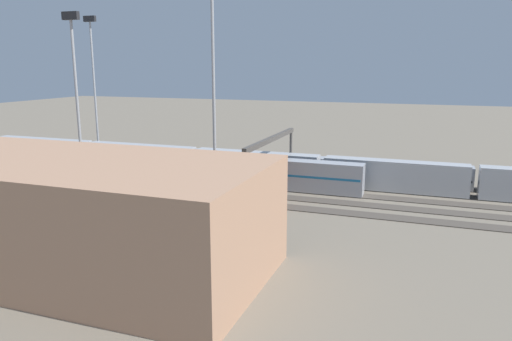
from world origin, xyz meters
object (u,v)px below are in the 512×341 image
object	(u,v)px
light_mast_1	(213,68)
light_mast_3	(76,82)
signal_gantry	(271,145)
train_on_track_0	(333,169)
train_on_track_1	(256,166)
light_mast_2	(93,71)
train_on_track_2	(165,165)
train_on_track_4	(239,189)
maintenance_shed	(15,206)

from	to	relation	value
light_mast_1	light_mast_3	size ratio (longest dim) A/B	1.14
signal_gantry	train_on_track_0	bearing A→B (deg)	-130.38
train_on_track_1	light_mast_2	world-z (taller)	light_mast_2
light_mast_2	light_mast_1	bearing A→B (deg)	147.74
train_on_track_2	train_on_track_4	xyz separation A→B (m)	(-18.55, 10.00, -0.47)
train_on_track_0	train_on_track_4	bearing A→B (deg)	62.82
light_mast_2	maintenance_shed	distance (m)	58.68
signal_gantry	train_on_track_2	bearing A→B (deg)	0.00
train_on_track_4	train_on_track_0	bearing A→B (deg)	-117.18
train_on_track_4	maintenance_shed	bearing A→B (deg)	61.93
light_mast_3	maintenance_shed	bearing A→B (deg)	114.41
light_mast_1	signal_gantry	xyz separation A→B (m)	(-4.36, -12.96, -12.59)
train_on_track_2	signal_gantry	world-z (taller)	signal_gantry
train_on_track_0	light_mast_2	distance (m)	55.56
train_on_track_4	train_on_track_1	world-z (taller)	same
train_on_track_1	light_mast_2	xyz separation A→B (m)	(39.79, -7.25, 16.53)
train_on_track_0	train_on_track_1	world-z (taller)	train_on_track_1
train_on_track_0	train_on_track_1	xyz separation A→B (m)	(13.01, 5.00, 0.62)
train_on_track_2	signal_gantry	size ratio (longest dim) A/B	2.86
train_on_track_0	train_on_track_4	world-z (taller)	train_on_track_4
train_on_track_1	light_mast_3	world-z (taller)	light_mast_3
light_mast_2	maintenance_shed	bearing A→B (deg)	119.13
signal_gantry	light_mast_2	bearing A→B (deg)	-15.46
train_on_track_4	light_mast_2	xyz separation A→B (m)	(42.53, -22.25, 17.00)
signal_gantry	train_on_track_1	bearing A→B (deg)	-47.99
train_on_track_0	maintenance_shed	size ratio (longest dim) A/B	1.74
train_on_track_4	light_mast_2	size ratio (longest dim) A/B	0.33
train_on_track_4	light_mast_2	world-z (taller)	light_mast_2
maintenance_shed	train_on_track_1	bearing A→B (deg)	-105.71
signal_gantry	maintenance_shed	size ratio (longest dim) A/B	0.46
light_mast_2	maintenance_shed	size ratio (longest dim) A/B	0.56
light_mast_1	light_mast_2	bearing A→B (deg)	-32.26
light_mast_2	maintenance_shed	xyz separation A→B (m)	(-27.80, 49.88, -13.52)
train_on_track_2	light_mast_2	size ratio (longest dim) A/B	2.34
train_on_track_2	train_on_track_1	xyz separation A→B (m)	(-15.81, -5.00, -0.01)
train_on_track_4	light_mast_2	bearing A→B (deg)	-27.61
train_on_track_1	signal_gantry	distance (m)	8.27
train_on_track_4	light_mast_1	distance (m)	18.29
train_on_track_2	light_mast_3	world-z (taller)	light_mast_3
light_mast_2	signal_gantry	world-z (taller)	light_mast_2
train_on_track_4	light_mast_1	world-z (taller)	light_mast_1
train_on_track_0	maintenance_shed	bearing A→B (deg)	62.30
light_mast_3	maintenance_shed	size ratio (longest dim) A/B	0.51
train_on_track_4	maintenance_shed	xyz separation A→B (m)	(14.73, 27.63, 3.48)
train_on_track_0	light_mast_1	bearing A→B (deg)	60.74
light_mast_1	train_on_track_1	bearing A→B (deg)	-89.54
signal_gantry	maintenance_shed	distance (m)	41.13
train_on_track_1	maintenance_shed	world-z (taller)	maintenance_shed
train_on_track_2	light_mast_2	bearing A→B (deg)	-27.05
train_on_track_4	maintenance_shed	distance (m)	31.51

